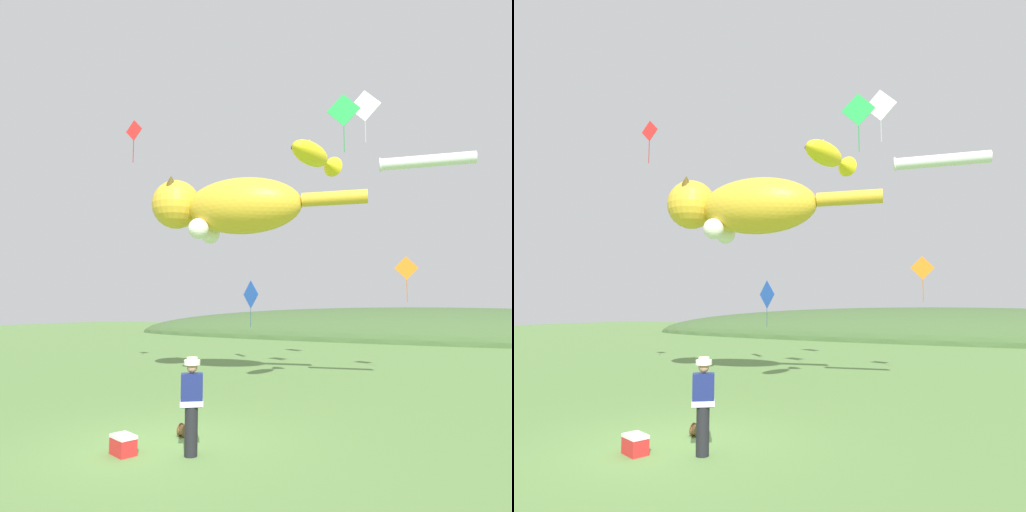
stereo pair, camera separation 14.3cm
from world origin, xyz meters
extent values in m
plane|color=#5B8442|center=(0.00, 0.00, 0.00)|extent=(120.00, 120.00, 0.00)
ellipsoid|color=#426033|center=(0.00, 33.69, 0.00)|extent=(57.16, 13.30, 5.41)
cylinder|color=black|center=(0.78, -0.24, 0.44)|extent=(0.24, 0.24, 0.88)
cube|color=navy|center=(0.78, -0.24, 1.18)|extent=(0.47, 0.42, 0.60)
cube|color=white|center=(0.78, -0.24, 0.94)|extent=(0.49, 0.45, 0.10)
sphere|color=tan|center=(0.78, -0.24, 1.59)|extent=(0.20, 0.20, 0.20)
cylinder|color=silver|center=(0.78, -0.24, 1.68)|extent=(0.30, 0.30, 0.09)
cylinder|color=silver|center=(0.78, -0.24, 1.74)|extent=(0.20, 0.20, 0.07)
cylinder|color=olive|center=(-0.08, 0.73, 0.14)|extent=(0.13, 0.21, 0.21)
cylinder|color=brown|center=(-0.14, 0.73, 0.14)|extent=(0.02, 0.28, 0.28)
cylinder|color=brown|center=(-0.01, 0.73, 0.14)|extent=(0.02, 0.28, 0.28)
cube|color=red|center=(-0.38, -0.73, 0.15)|extent=(0.56, 0.46, 0.30)
cube|color=white|center=(-0.38, -0.73, 0.33)|extent=(0.57, 0.47, 0.06)
ellipsoid|color=gold|center=(-1.89, 6.79, 6.34)|extent=(4.64, 3.09, 2.03)
ellipsoid|color=white|center=(-2.09, 6.75, 5.97)|extent=(2.97, 1.79, 1.12)
sphere|color=gold|center=(-4.47, 6.23, 6.54)|extent=(1.83, 1.83, 1.83)
cone|color=#503E10|center=(-4.36, 5.74, 7.21)|extent=(0.77, 0.77, 0.61)
cone|color=#503E10|center=(-4.57, 6.72, 7.21)|extent=(0.77, 0.77, 0.61)
sphere|color=white|center=(-3.22, 5.88, 5.48)|extent=(0.73, 0.73, 0.73)
sphere|color=white|center=(-3.48, 7.08, 5.48)|extent=(0.73, 0.73, 0.73)
cylinder|color=gold|center=(1.28, 7.49, 6.44)|extent=(2.29, 0.95, 0.49)
ellipsoid|color=yellow|center=(1.58, 4.25, 6.96)|extent=(0.91, 1.82, 0.62)
cone|color=yellow|center=(1.75, 5.39, 6.96)|extent=(0.69, 0.65, 0.62)
cone|color=yellow|center=(1.57, 4.20, 7.23)|extent=(0.33, 0.33, 0.29)
sphere|color=black|center=(1.28, 3.72, 7.02)|extent=(0.14, 0.14, 0.14)
cylinder|color=white|center=(4.39, 6.62, 7.04)|extent=(2.71, 0.86, 0.36)
torus|color=white|center=(3.07, 6.36, 7.04)|extent=(0.14, 0.44, 0.44)
cube|color=white|center=(1.73, 10.56, 10.94)|extent=(1.33, 0.07, 1.33)
cylinder|color=black|center=(1.73, 10.57, 10.94)|extent=(0.89, 0.05, 0.02)
cube|color=#A9A9A9|center=(1.73, 10.56, 9.82)|extent=(0.03, 0.01, 0.90)
cube|color=blue|center=(-4.70, 12.82, 3.35)|extent=(1.21, 0.74, 1.41)
cylinder|color=black|center=(-4.70, 12.84, 3.35)|extent=(0.82, 0.50, 0.02)
cube|color=#1A3E97|center=(-4.70, 12.82, 2.19)|extent=(0.03, 0.02, 0.90)
cube|color=red|center=(-6.45, 6.02, 9.72)|extent=(0.85, 0.05, 0.85)
cylinder|color=black|center=(-6.45, 6.03, 9.72)|extent=(0.57, 0.04, 0.02)
cube|color=maroon|center=(-6.45, 6.02, 8.85)|extent=(0.03, 0.01, 0.90)
cube|color=green|center=(1.80, 6.99, 9.31)|extent=(1.12, 0.21, 1.14)
cylinder|color=black|center=(1.80, 7.01, 9.31)|extent=(0.75, 0.15, 0.02)
cube|color=#1A7C35|center=(1.80, 6.99, 8.29)|extent=(0.03, 0.01, 0.90)
cube|color=orange|center=(2.94, 11.80, 4.29)|extent=(0.90, 0.34, 0.96)
cylinder|color=black|center=(2.94, 11.81, 4.29)|extent=(0.61, 0.23, 0.02)
cube|color=#A95011|center=(2.94, 11.80, 3.36)|extent=(0.03, 0.02, 0.90)
camera|label=1|loc=(5.72, -7.46, 2.70)|focal=32.00mm
camera|label=2|loc=(5.84, -7.39, 2.70)|focal=32.00mm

